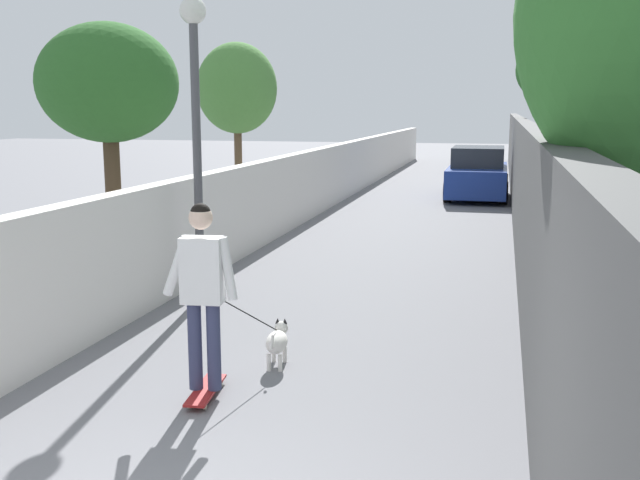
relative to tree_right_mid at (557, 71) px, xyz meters
name	(u,v)px	position (x,y,z in m)	size (l,w,h in m)	color
ground_plane	(410,221)	(-5.00, 3.50, -3.74)	(80.00, 80.00, 0.00)	slate
wall_left	(284,194)	(-7.00, 6.05, -2.91)	(48.00, 0.30, 1.65)	silver
fence_right	(524,182)	(-7.00, 0.95, -2.53)	(48.00, 0.30, 2.40)	#4C4C4C
tree_right_mid	(557,71)	(0.00, 0.00, 0.00)	(2.29, 2.29, 4.76)	brown
tree_left_far	(108,85)	(-11.50, 7.67, -0.67)	(2.27, 2.27, 4.06)	#473523
tree_left_distant	(237,89)	(-6.00, 7.48, -0.61)	(1.87, 1.87, 4.19)	brown
lamp_post	(195,96)	(-12.99, 5.50, -0.88)	(0.36, 0.36, 4.15)	#4C4C51
skateboard	(206,390)	(-16.35, 4.03, -3.67)	(0.82, 0.29, 0.08)	maroon
person_skateboarder	(203,282)	(-16.35, 4.03, -2.62)	(0.26, 0.72, 1.76)	#333859
dog	(277,341)	(-15.36, 3.63, -3.46)	(1.32, 0.55, 1.06)	white
car_near	(478,174)	(0.14, 2.10, -3.02)	(4.15, 1.80, 1.54)	navy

